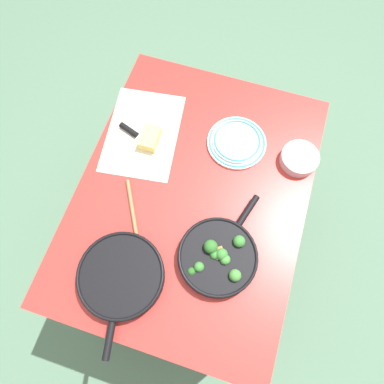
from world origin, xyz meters
name	(u,v)px	position (x,y,z in m)	size (l,w,h in m)	color
ground_plane	(192,239)	(0.00, 0.00, 0.00)	(14.00, 14.00, 0.00)	#51755B
dining_table_red	(192,202)	(0.00, 0.00, 0.68)	(1.13, 0.85, 0.77)	#B72D28
skillet_broccoli	(219,256)	(0.20, 0.16, 0.80)	(0.40, 0.28, 0.08)	black
skillet_eggs	(121,276)	(0.37, -0.14, 0.80)	(0.41, 0.30, 0.05)	black
wooden_spoon	(136,234)	(0.21, -0.14, 0.78)	(0.31, 0.19, 0.02)	#996B42
parchment_sheet	(143,133)	(-0.19, -0.27, 0.77)	(0.43, 0.33, 0.00)	beige
grater_knife	(137,136)	(-0.17, -0.28, 0.78)	(0.11, 0.24, 0.02)	silver
cheese_block	(150,138)	(-0.16, -0.23, 0.79)	(0.10, 0.07, 0.05)	#EACC66
dinner_plate_stack	(237,142)	(-0.26, 0.10, 0.79)	(0.24, 0.24, 0.03)	silver
prep_bowl_steel	(299,159)	(-0.26, 0.35, 0.79)	(0.15, 0.15, 0.04)	#B7B7BC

